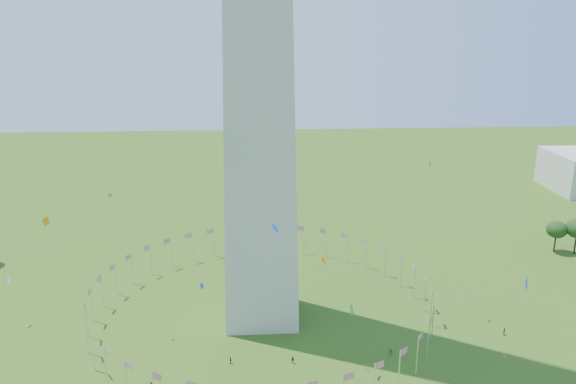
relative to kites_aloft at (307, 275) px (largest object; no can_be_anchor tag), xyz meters
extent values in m
cylinder|color=silver|center=(31.84, 26.66, -18.71)|extent=(0.24, 0.24, 9.00)
cylinder|color=silver|center=(31.23, 33.61, -18.71)|extent=(0.24, 0.24, 9.00)
cylinder|color=silver|center=(29.43, 40.34, -18.71)|extent=(0.24, 0.24, 9.00)
cylinder|color=silver|center=(26.48, 46.66, -18.71)|extent=(0.24, 0.24, 9.00)
cylinder|color=silver|center=(22.48, 52.37, -18.71)|extent=(0.24, 0.24, 9.00)
cylinder|color=silver|center=(17.55, 57.30, -18.71)|extent=(0.24, 0.24, 9.00)
cylinder|color=silver|center=(11.84, 61.30, -18.71)|extent=(0.24, 0.24, 9.00)
cylinder|color=silver|center=(5.52, 64.25, -18.71)|extent=(0.24, 0.24, 9.00)
cylinder|color=silver|center=(-1.22, 66.05, -18.71)|extent=(0.24, 0.24, 9.00)
cylinder|color=silver|center=(-8.16, 66.66, -18.71)|extent=(0.24, 0.24, 9.00)
cylinder|color=silver|center=(-15.11, 66.05, -18.71)|extent=(0.24, 0.24, 9.00)
cylinder|color=silver|center=(-21.84, 64.25, -18.71)|extent=(0.24, 0.24, 9.00)
cylinder|color=silver|center=(-28.16, 61.30, -18.71)|extent=(0.24, 0.24, 9.00)
cylinder|color=silver|center=(-33.87, 57.30, -18.71)|extent=(0.24, 0.24, 9.00)
cylinder|color=silver|center=(-38.80, 52.37, -18.71)|extent=(0.24, 0.24, 9.00)
cylinder|color=silver|center=(-42.80, 46.66, -18.71)|extent=(0.24, 0.24, 9.00)
cylinder|color=silver|center=(-45.75, 40.34, -18.71)|extent=(0.24, 0.24, 9.00)
cylinder|color=silver|center=(-47.55, 33.61, -18.71)|extent=(0.24, 0.24, 9.00)
cylinder|color=silver|center=(-48.16, 26.66, -18.71)|extent=(0.24, 0.24, 9.00)
cylinder|color=silver|center=(-47.55, 19.72, -18.71)|extent=(0.24, 0.24, 9.00)
cylinder|color=silver|center=(-45.75, 12.98, -18.71)|extent=(0.24, 0.24, 9.00)
cylinder|color=silver|center=(-42.80, 6.66, -18.71)|extent=(0.24, 0.24, 9.00)
cylinder|color=silver|center=(-38.80, 0.95, -18.71)|extent=(0.24, 0.24, 9.00)
cylinder|color=silver|center=(-33.87, -3.98, -18.71)|extent=(0.24, 0.24, 9.00)
cylinder|color=silver|center=(17.55, -3.98, -18.71)|extent=(0.24, 0.24, 9.00)
cylinder|color=silver|center=(22.48, 0.95, -18.71)|extent=(0.24, 0.24, 9.00)
cylinder|color=silver|center=(26.48, 6.66, -18.71)|extent=(0.24, 0.24, 9.00)
cylinder|color=silver|center=(29.43, 12.98, -18.71)|extent=(0.24, 0.24, 9.00)
cylinder|color=silver|center=(31.23, 19.72, -18.71)|extent=(0.24, 0.24, 9.00)
imported|color=#2F1745|center=(-15.07, 7.26, -22.45)|extent=(0.83, 1.03, 1.52)
imported|color=#1E2446|center=(-2.09, 6.52, -22.44)|extent=(0.92, 0.84, 1.54)
imported|color=#193F22|center=(19.01, 7.95, -22.41)|extent=(1.08, 0.68, 1.61)
imported|color=#242424|center=(46.84, 14.66, -22.38)|extent=(1.05, 1.15, 1.66)
plane|color=orange|center=(4.18, 7.88, -0.63)|extent=(1.33, 2.70, 2.63)
plane|color=blue|center=(24.81, -32.42, 13.19)|extent=(0.92, 1.93, 2.12)
plane|color=orange|center=(-44.70, -3.53, 12.88)|extent=(0.23, 1.77, 1.77)
plane|color=green|center=(-40.98, 24.16, 8.96)|extent=(0.73, 1.33, 1.52)
plane|color=blue|center=(-20.62, 10.76, -6.94)|extent=(1.30, 0.56, 1.17)
plane|color=blue|center=(-6.16, -9.05, 12.79)|extent=(1.54, 1.30, 1.65)
plane|color=#CC2699|center=(31.35, 28.73, 13.83)|extent=(0.11, 1.39, 1.39)
plane|color=orange|center=(29.48, -20.15, -5.27)|extent=(0.91, 1.37, 1.21)
plane|color=white|center=(31.75, 3.92, -7.11)|extent=(0.43, 1.41, 1.40)
plane|color=green|center=(9.36, 3.20, -9.37)|extent=(2.23, 1.05, 2.18)
plane|color=white|center=(-66.86, 27.63, -12.32)|extent=(1.18, 1.18, 1.57)
ellipsoid|color=#244B19|center=(83.41, 61.19, -18.31)|extent=(6.28, 6.28, 9.81)
ellipsoid|color=#244B19|center=(88.89, 59.41, -17.75)|extent=(6.99, 6.99, 10.92)
camera|label=1|loc=(-9.53, -95.15, 44.91)|focal=35.00mm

